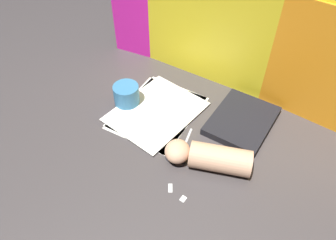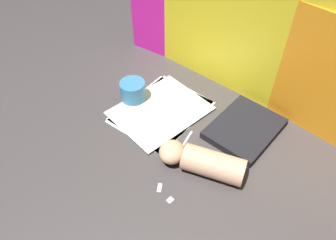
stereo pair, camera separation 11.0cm
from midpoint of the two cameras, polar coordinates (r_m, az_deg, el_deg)
name	(u,v)px [view 1 (the left image)]	position (r m, az deg, el deg)	size (l,w,h in m)	color
ground_plane	(177,137)	(1.12, -1.28, -3.07)	(6.00, 6.00, 0.00)	#3D3838
backdrop_panel_left	(167,22)	(1.35, -2.54, 16.67)	(0.50, 0.10, 0.38)	#D81E9E
backdrop_panel_center	(234,29)	(1.20, 8.76, 15.22)	(0.78, 0.05, 0.49)	yellow
backdrop_panel_right	(304,63)	(1.15, 20.18, 9.19)	(0.89, 0.06, 0.42)	orange
paper_stack	(157,111)	(1.21, -4.51, 1.37)	(0.29, 0.35, 0.01)	white
book_closed	(242,121)	(1.18, 10.19, -0.23)	(0.20, 0.26, 0.03)	black
scissors	(182,153)	(1.07, -0.53, -6.01)	(0.13, 0.17, 0.01)	silver
hand_forearm	(209,157)	(1.02, 4.14, -6.61)	(0.28, 0.18, 0.08)	tan
paper_scrap_near	(183,199)	(0.98, -0.61, -13.75)	(0.02, 0.02, 0.00)	white
paper_scrap_mid	(170,188)	(1.00, -2.79, -11.93)	(0.03, 0.03, 0.00)	white
mug	(127,95)	(1.23, -9.79, 4.16)	(0.09, 0.09, 0.08)	teal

